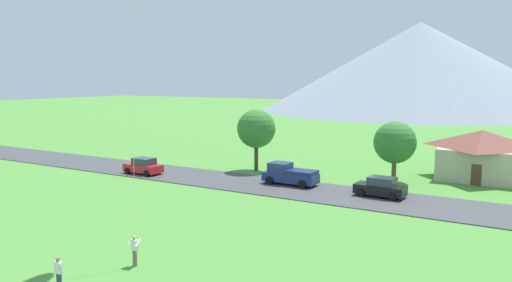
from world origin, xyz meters
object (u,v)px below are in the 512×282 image
(parked_car_black_mid_east, at_px, (381,187))
(watcher_person, at_px, (59,273))
(tree_near_left, at_px, (395,143))
(parked_car_red_mid_west, at_px, (143,166))
(house_left_center, at_px, (482,153))
(pickup_truck_navy_west_side, at_px, (289,174))
(tree_center, at_px, (256,129))

(parked_car_black_mid_east, xyz_separation_m, watcher_person, (-7.88, -25.88, 0.01))
(tree_near_left, xyz_separation_m, watcher_person, (-7.22, -32.65, -3.00))
(parked_car_red_mid_west, bearing_deg, parked_car_black_mid_east, 6.45)
(tree_near_left, height_order, watcher_person, tree_near_left)
(house_left_center, bearing_deg, parked_car_black_mid_east, -116.28)
(pickup_truck_navy_west_side, xyz_separation_m, watcher_person, (0.98, -26.32, -0.18))
(tree_near_left, relative_size, parked_car_black_mid_east, 1.39)
(house_left_center, relative_size, tree_near_left, 1.38)
(parked_car_red_mid_west, distance_m, parked_car_black_mid_east, 24.52)
(parked_car_black_mid_east, bearing_deg, house_left_center, 63.72)
(house_left_center, distance_m, pickup_truck_navy_west_side, 19.85)
(tree_near_left, distance_m, parked_car_black_mid_east, 7.44)
(tree_near_left, xyz_separation_m, pickup_truck_navy_west_side, (-8.19, -6.33, -2.82))
(house_left_center, distance_m, parked_car_black_mid_east, 14.61)
(tree_center, xyz_separation_m, watcher_person, (7.31, -30.95, -3.72))
(tree_near_left, relative_size, tree_center, 0.88)
(house_left_center, height_order, tree_center, tree_center)
(parked_car_red_mid_west, xyz_separation_m, pickup_truck_navy_west_side, (15.51, 3.19, 0.19))
(tree_center, height_order, watcher_person, tree_center)
(pickup_truck_navy_west_side, bearing_deg, watcher_person, -87.87)
(parked_car_red_mid_west, relative_size, pickup_truck_navy_west_side, 0.81)
(watcher_person, bearing_deg, tree_near_left, 77.54)
(house_left_center, relative_size, tree_center, 1.22)
(parked_car_red_mid_west, relative_size, parked_car_black_mid_east, 0.99)
(house_left_center, height_order, parked_car_black_mid_east, house_left_center)
(parked_car_black_mid_east, xyz_separation_m, pickup_truck_navy_west_side, (-8.86, 0.43, 0.19))
(tree_center, distance_m, pickup_truck_navy_west_side, 8.60)
(house_left_center, height_order, pickup_truck_navy_west_side, house_left_center)
(parked_car_black_mid_east, height_order, pickup_truck_navy_west_side, pickup_truck_navy_west_side)
(parked_car_black_mid_east, relative_size, pickup_truck_navy_west_side, 0.82)
(tree_center, height_order, parked_car_red_mid_west, tree_center)
(watcher_person, bearing_deg, house_left_center, 69.80)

